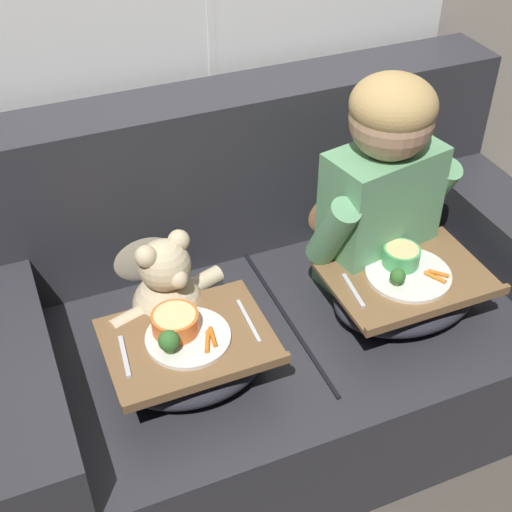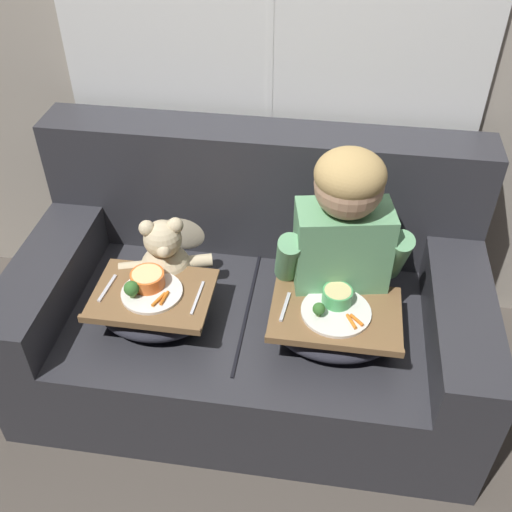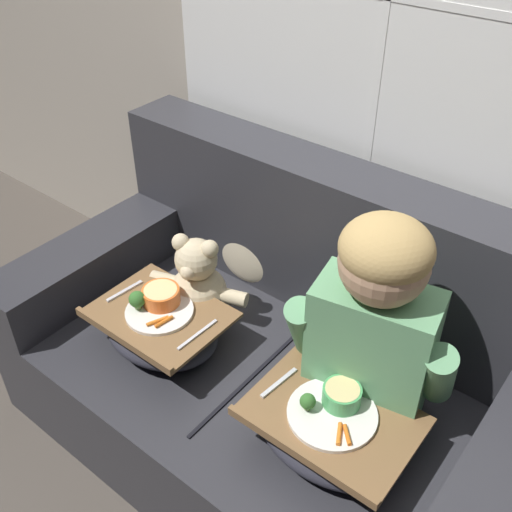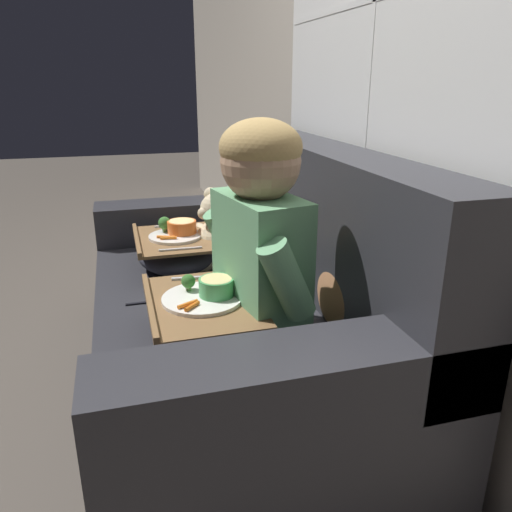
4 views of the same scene
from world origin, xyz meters
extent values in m
plane|color=#4C443D|center=(0.00, 0.00, 0.00)|extent=(14.00, 14.00, 0.00)
cube|color=#A89E8E|center=(0.00, 0.59, 1.30)|extent=(8.00, 0.05, 2.60)
cube|color=#2D2D33|center=(0.00, 0.00, 0.21)|extent=(1.77, 0.98, 0.41)
cube|color=#2D2D33|center=(0.00, 0.38, 0.69)|extent=(1.77, 0.22, 0.55)
cube|color=#2D2D33|center=(-0.78, 0.00, 0.51)|extent=(0.22, 0.98, 0.19)
cube|color=#2D2D33|center=(0.78, 0.00, 0.51)|extent=(0.22, 0.98, 0.19)
cube|color=black|center=(0.00, -0.02, 0.42)|extent=(0.01, 0.72, 0.01)
ellipsoid|color=#B2754C|center=(0.33, 0.31, 0.57)|extent=(0.33, 0.16, 0.34)
ellipsoid|color=#C1B293|center=(-0.33, 0.31, 0.57)|extent=(0.31, 0.15, 0.32)
cube|color=#66A370|center=(0.33, 0.03, 0.64)|extent=(0.36, 0.24, 0.45)
sphere|color=tan|center=(0.33, 0.03, 0.97)|extent=(0.23, 0.23, 0.23)
ellipsoid|color=tan|center=(0.33, 0.03, 1.01)|extent=(0.24, 0.24, 0.16)
cylinder|color=#66A370|center=(0.15, -0.02, 0.67)|extent=(0.12, 0.19, 0.25)
cylinder|color=#66A370|center=(0.53, 0.05, 0.67)|extent=(0.12, 0.19, 0.25)
sphere|color=beige|center=(-0.33, 0.03, 0.51)|extent=(0.20, 0.20, 0.20)
sphere|color=beige|center=(-0.33, 0.03, 0.66)|extent=(0.15, 0.15, 0.15)
sphere|color=beige|center=(-0.38, 0.02, 0.72)|extent=(0.06, 0.06, 0.06)
sphere|color=beige|center=(-0.28, 0.05, 0.72)|extent=(0.06, 0.06, 0.06)
sphere|color=beige|center=(-0.31, -0.03, 0.65)|extent=(0.05, 0.05, 0.05)
sphere|color=black|center=(-0.31, -0.04, 0.66)|extent=(0.02, 0.02, 0.02)
cylinder|color=beige|center=(-0.46, -0.01, 0.53)|extent=(0.11, 0.08, 0.05)
cylinder|color=beige|center=(-0.21, 0.07, 0.53)|extent=(0.11, 0.08, 0.05)
cylinder|color=beige|center=(-0.35, -0.08, 0.44)|extent=(0.08, 0.10, 0.05)
cylinder|color=beige|center=(-0.26, -0.05, 0.44)|extent=(0.08, 0.10, 0.05)
ellipsoid|color=#2D2D38|center=(0.33, -0.15, 0.48)|extent=(0.44, 0.32, 0.13)
cube|color=brown|center=(0.33, -0.15, 0.55)|extent=(0.46, 0.33, 0.01)
cube|color=brown|center=(0.33, -0.31, 0.56)|extent=(0.46, 0.02, 0.02)
cylinder|color=white|center=(0.33, -0.15, 0.56)|extent=(0.25, 0.25, 0.01)
cylinder|color=#4CAD60|center=(0.33, -0.11, 0.59)|extent=(0.11, 0.11, 0.05)
cylinder|color=#E5D189|center=(0.33, -0.11, 0.61)|extent=(0.09, 0.09, 0.01)
sphere|color=#38702D|center=(0.27, -0.19, 0.60)|extent=(0.04, 0.04, 0.04)
cylinder|color=#7A9E56|center=(0.27, -0.19, 0.57)|extent=(0.02, 0.02, 0.02)
cylinder|color=orange|center=(0.39, -0.21, 0.57)|extent=(0.04, 0.07, 0.01)
cylinder|color=orange|center=(0.41, -0.20, 0.57)|extent=(0.05, 0.05, 0.01)
cube|color=silver|center=(0.15, -0.15, 0.56)|extent=(0.03, 0.14, 0.01)
ellipsoid|color=#2D2D38|center=(-0.33, -0.15, 0.48)|extent=(0.42, 0.32, 0.13)
cube|color=brown|center=(-0.33, -0.15, 0.55)|extent=(0.43, 0.34, 0.01)
cube|color=brown|center=(-0.33, -0.31, 0.56)|extent=(0.43, 0.02, 0.02)
cylinder|color=white|center=(-0.33, -0.15, 0.56)|extent=(0.22, 0.22, 0.01)
cylinder|color=orange|center=(-0.36, -0.12, 0.59)|extent=(0.12, 0.12, 0.05)
cylinder|color=#E5D189|center=(-0.36, -0.12, 0.61)|extent=(0.11, 0.11, 0.01)
sphere|color=#38702D|center=(-0.39, -0.19, 0.60)|extent=(0.06, 0.06, 0.06)
cylinder|color=#7A9E56|center=(-0.39, -0.19, 0.57)|extent=(0.02, 0.02, 0.02)
cylinder|color=orange|center=(-0.29, -0.20, 0.57)|extent=(0.04, 0.07, 0.01)
cylinder|color=orange|center=(-0.28, -0.19, 0.57)|extent=(0.02, 0.07, 0.01)
cube|color=silver|center=(-0.50, -0.15, 0.56)|extent=(0.03, 0.14, 0.01)
cube|color=silver|center=(-0.16, -0.15, 0.56)|extent=(0.02, 0.17, 0.01)
camera|label=1|loc=(-0.68, -1.43, 1.88)|focal=50.00mm
camera|label=2|loc=(0.28, -1.66, 2.05)|focal=42.00mm
camera|label=3|loc=(0.82, -1.10, 1.87)|focal=42.00mm
camera|label=4|loc=(1.72, -0.37, 1.19)|focal=35.00mm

